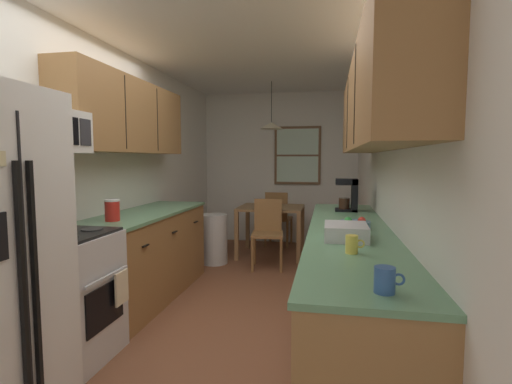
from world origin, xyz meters
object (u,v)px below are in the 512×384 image
Objects in this scene: coffee_maker at (350,194)px; dish_rack at (346,232)px; mug_spare at (385,280)px; fruit_bowl at (355,224)px; dining_chair_near at (268,230)px; dining_table at (271,214)px; mug_by_coffeemaker at (352,244)px; stove_range at (64,296)px; storage_canister at (112,210)px; dining_chair_far at (278,216)px; microwave_over_range at (42,131)px; trash_bin at (214,239)px; table_serving_bowl at (274,205)px.

coffee_maker is 1.41m from dish_rack.
dish_rack is (-0.09, -1.40, -0.12)m from coffee_maker.
coffee_maker reaches higher than mug_spare.
dining_chair_near is at bearing 117.10° from fruit_bowl.
fruit_bowl is at bearing -67.88° from dining_table.
stove_range is at bearing 176.42° from mug_by_coffeemaker.
mug_spare reaches higher than dining_table.
dining_chair_near is 2.26m from storage_canister.
mug_by_coffeemaker is 0.78m from fruit_bowl.
dining_table is 2.76m from storage_canister.
dining_chair_far is 4.69m from mug_spare.
microwave_over_range reaches higher than dining_table.
coffee_maker is (2.04, 1.67, 0.60)m from stove_range.
coffee_maker is (1.74, -0.95, 0.73)m from trash_bin.
stove_range reaches higher than trash_bin.
dining_chair_near is 3.51m from mug_spare.
coffee_maker is 3.10× the size of mug_by_coffeemaker.
mug_spare is at bearing -20.10° from stove_range.
storage_canister is at bearing -118.31° from dining_chair_near.
dining_chair_near is at bearing -85.84° from dining_table.
table_serving_bowl is (0.01, 0.52, 0.26)m from dining_chair_near.
mug_by_coffeemaker is 0.51× the size of table_serving_bowl.
table_serving_bowl is (0.04, -0.70, 0.26)m from dining_chair_far.
dining_chair_far is 1.39m from trash_bin.
storage_canister is 0.55× the size of dish_rack.
mug_spare reaches higher than dining_chair_near.
dish_rack is at bearing 7.37° from microwave_over_range.
dining_table is 2.81× the size of coffee_maker.
coffee_maker is 1.77m from table_serving_bowl.
dining_chair_near is at bearing 137.28° from coffee_maker.
mug_by_coffeemaker is at bearing -76.44° from dining_chair_far.
mug_by_coffeemaker is at bearing -87.45° from dish_rack.
trash_bin is at bearing 131.45° from fruit_bowl.
trash_bin is at bearing 177.40° from dining_chair_near.
table_serving_bowl is at bearing 71.22° from stove_range.
mug_spare is 1.02m from dish_rack.
microwave_over_range reaches higher than mug_by_coffeemaker.
table_serving_bowl is (1.06, 3.10, 0.29)m from stove_range.
trash_bin is 2.68m from fruit_bowl.
dining_table is at bearing 124.25° from coffee_maker.
dining_chair_near reaches higher than trash_bin.
microwave_over_range is 3.53m from dining_table.
microwave_over_range is 0.63× the size of dining_table.
fruit_bowl is (0.07, 0.78, -0.02)m from mug_by_coffeemaker.
table_serving_bowl is (-0.89, 2.84, -0.19)m from dish_rack.
dining_chair_near is at bearing 111.25° from dish_rack.
mug_by_coffeemaker is at bearing -58.73° from trash_bin.
trash_bin is (0.29, 2.62, -0.13)m from stove_range.
trash_bin is 1.00m from table_serving_bowl.
storage_canister is 1.74× the size of mug_by_coffeemaker.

